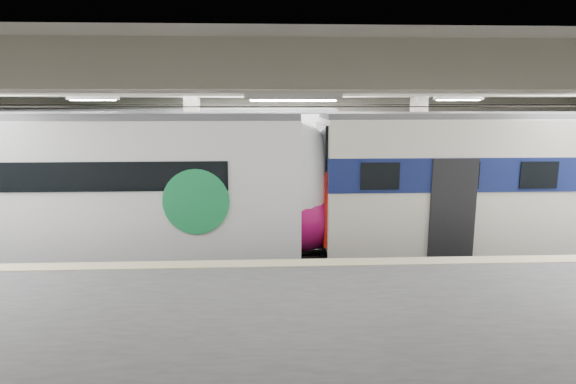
{
  "coord_description": "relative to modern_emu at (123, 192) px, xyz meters",
  "views": [
    {
      "loc": [
        -0.46,
        -14.06,
        4.9
      ],
      "look_at": [
        0.25,
        1.0,
        2.0
      ],
      "focal_mm": 30.0,
      "sensor_mm": 36.0,
      "label": 1
    }
  ],
  "objects": [
    {
      "name": "far_train",
      "position": [
        -0.14,
        5.5,
        0.11
      ],
      "size": [
        14.35,
        3.33,
        4.54
      ],
      "rotation": [
        0.0,
        0.0,
        0.03
      ],
      "color": "white",
      "rests_on": "ground"
    },
    {
      "name": "modern_emu",
      "position": [
        0.0,
        0.0,
        0.0
      ],
      "size": [
        14.13,
        2.92,
        4.54
      ],
      "color": "white",
      "rests_on": "ground"
    },
    {
      "name": "station_hall",
      "position": [
        4.65,
        -1.74,
        1.01
      ],
      "size": [
        36.0,
        24.0,
        5.75
      ],
      "color": "black",
      "rests_on": "ground"
    },
    {
      "name": "older_rer",
      "position": [
        12.65,
        0.0,
        0.14
      ],
      "size": [
        13.76,
        3.04,
        4.53
      ],
      "color": "silver",
      "rests_on": "ground"
    }
  ]
}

